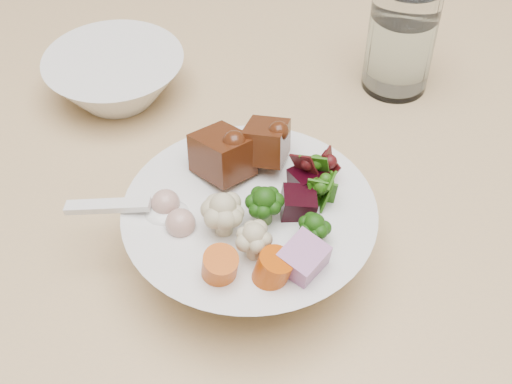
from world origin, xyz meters
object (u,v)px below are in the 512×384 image
(dining_table, at_px, (459,201))
(water_glass, at_px, (401,41))
(food_bowl, at_px, (251,229))
(side_bowl, at_px, (116,78))
(chair_far, at_px, (381,48))

(dining_table, relative_size, water_glass, 14.47)
(water_glass, bearing_deg, food_bowl, -133.09)
(food_bowl, bearing_deg, water_glass, 46.91)
(dining_table, relative_size, food_bowl, 8.51)
(food_bowl, distance_m, water_glass, 0.30)
(water_glass, xyz_separation_m, side_bowl, (-0.31, 0.03, -0.03))
(chair_far, bearing_deg, food_bowl, -94.56)
(side_bowl, bearing_deg, food_bowl, -67.30)
(chair_far, bearing_deg, dining_table, -79.74)
(dining_table, xyz_separation_m, food_bowl, (-0.25, -0.10, 0.12))
(chair_far, relative_size, food_bowl, 3.78)
(food_bowl, relative_size, side_bowl, 1.40)
(dining_table, height_order, chair_far, same)
(dining_table, bearing_deg, water_glass, 119.81)
(chair_far, height_order, food_bowl, food_bowl)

